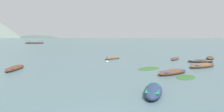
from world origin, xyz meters
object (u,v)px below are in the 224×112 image
(rowboat_7, at_px, (203,66))
(mooring_buoy, at_px, (108,62))
(rowboat_0, at_px, (16,68))
(rowboat_1, at_px, (201,61))
(ferry_0, at_px, (35,43))
(rowboat_2, at_px, (176,59))
(rowboat_3, at_px, (113,58))
(rowboat_5, at_px, (211,58))
(rowboat_4, at_px, (154,91))
(rowboat_6, at_px, (173,72))

(rowboat_7, bearing_deg, mooring_buoy, 161.30)
(rowboat_0, height_order, rowboat_1, rowboat_0)
(rowboat_1, bearing_deg, ferry_0, 127.80)
(rowboat_0, bearing_deg, ferry_0, 113.00)
(rowboat_2, relative_size, mooring_buoy, 3.29)
(rowboat_0, xyz_separation_m, rowboat_3, (11.53, 9.94, -0.04))
(rowboat_0, xyz_separation_m, rowboat_5, (28.82, 10.07, 0.00))
(rowboat_4, height_order, rowboat_5, rowboat_4)
(rowboat_0, distance_m, mooring_buoy, 12.16)
(mooring_buoy, bearing_deg, rowboat_1, 0.26)
(rowboat_4, height_order, rowboat_6, rowboat_4)
(rowboat_2, bearing_deg, rowboat_0, -157.26)
(rowboat_1, bearing_deg, rowboat_7, -114.80)
(rowboat_3, distance_m, rowboat_5, 17.29)
(rowboat_3, bearing_deg, mooring_buoy, -101.07)
(rowboat_3, height_order, rowboat_5, rowboat_5)
(rowboat_1, distance_m, rowboat_5, 5.79)
(rowboat_2, relative_size, rowboat_7, 0.83)
(rowboat_0, xyz_separation_m, rowboat_1, (24.89, 5.82, -0.01))
(rowboat_3, relative_size, ferry_0, 0.32)
(rowboat_1, distance_m, rowboat_6, 10.87)
(rowboat_0, bearing_deg, rowboat_6, -7.64)
(rowboat_5, distance_m, ferry_0, 97.85)
(rowboat_1, distance_m, rowboat_2, 4.36)
(rowboat_1, height_order, rowboat_5, rowboat_5)
(rowboat_4, bearing_deg, rowboat_6, 60.70)
(rowboat_2, height_order, ferry_0, ferry_0)
(rowboat_5, bearing_deg, rowboat_0, -160.73)
(rowboat_3, height_order, rowboat_4, rowboat_4)
(rowboat_4, bearing_deg, rowboat_1, 53.65)
(rowboat_1, relative_size, rowboat_6, 0.93)
(ferry_0, xyz_separation_m, mooring_buoy, (46.27, -78.00, -0.34))
(rowboat_3, height_order, mooring_buoy, mooring_buoy)
(rowboat_0, xyz_separation_m, rowboat_2, (22.36, 9.37, -0.03))
(rowboat_5, relative_size, ferry_0, 0.40)
(rowboat_0, relative_size, rowboat_2, 1.07)
(rowboat_1, xyz_separation_m, ferry_0, (-60.45, 77.93, 0.28))
(rowboat_7, height_order, ferry_0, ferry_0)
(rowboat_0, height_order, rowboat_7, rowboat_7)
(ferry_0, bearing_deg, rowboat_3, -57.46)
(rowboat_5, bearing_deg, rowboat_6, -131.61)
(rowboat_3, height_order, rowboat_6, rowboat_6)
(rowboat_7, bearing_deg, rowboat_0, -175.97)
(ferry_0, bearing_deg, rowboat_0, -67.00)
(rowboat_1, bearing_deg, rowboat_5, 47.24)
(rowboat_5, xyz_separation_m, rowboat_7, (-5.87, -8.46, 0.03))
(rowboat_1, relative_size, rowboat_2, 1.04)
(rowboat_7, bearing_deg, rowboat_3, 143.91)
(rowboat_5, distance_m, rowboat_7, 10.30)
(rowboat_3, relative_size, mooring_buoy, 2.83)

